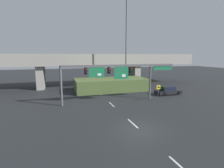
{
  "coord_description": "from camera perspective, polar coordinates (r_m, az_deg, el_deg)",
  "views": [
    {
      "loc": [
        -6.86,
        -13.91,
        6.69
      ],
      "look_at": [
        0.0,
        8.35,
        2.9
      ],
      "focal_mm": 28.0,
      "sensor_mm": 36.0,
      "label": 1
    }
  ],
  "objects": [
    {
      "name": "parked_sedan_near_right",
      "position": [
        31.83,
        17.82,
        -2.1
      ],
      "size": [
        4.63,
        1.97,
        1.45
      ],
      "rotation": [
        0.0,
        0.0,
        0.03
      ],
      "color": "black",
      "rests_on": "ground"
    },
    {
      "name": "overpass_bridge",
      "position": [
        39.33,
        -7.13,
        6.79
      ],
      "size": [
        48.8,
        7.12,
        7.02
      ],
      "color": "gray",
      "rests_on": "ground"
    },
    {
      "name": "grass_embankment",
      "position": [
        33.91,
        -0.4,
        -0.15
      ],
      "size": [
        13.69,
        6.29,
        2.3
      ],
      "color": "#4C6033",
      "rests_on": "ground"
    },
    {
      "name": "lane_markings",
      "position": [
        27.76,
        -2.32,
        -4.7
      ],
      "size": [
        0.14,
        38.56,
        0.01
      ],
      "color": "silver",
      "rests_on": "ground"
    },
    {
      "name": "ground_plane",
      "position": [
        16.89,
        8.64,
        -14.2
      ],
      "size": [
        160.0,
        160.0,
        0.0
      ],
      "primitive_type": "plane",
      "color": "black"
    },
    {
      "name": "highway_light_pole_near",
      "position": [
        33.62,
        4.64,
        13.27
      ],
      "size": [
        0.7,
        0.36,
        17.36
      ],
      "color": "#515456",
      "rests_on": "ground"
    },
    {
      "name": "speed_limit_sign",
      "position": [
        26.49,
        14.88,
        -2.11
      ],
      "size": [
        0.6,
        0.11,
        2.48
      ],
      "color": "#4C4C4C",
      "rests_on": "ground"
    },
    {
      "name": "signal_gantry",
      "position": [
        25.17,
        1.82,
        4.13
      ],
      "size": [
        17.17,
        0.44,
        5.43
      ],
      "color": "#515456",
      "rests_on": "ground"
    }
  ]
}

